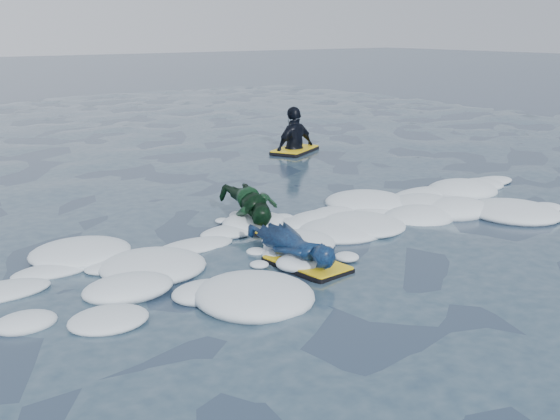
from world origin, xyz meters
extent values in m
plane|color=#1B2B41|center=(0.00, 0.00, 0.00)|extent=(120.00, 120.00, 0.00)
cube|color=black|center=(0.02, 0.09, 0.04)|extent=(0.64, 1.05, 0.05)
cube|color=yellow|center=(0.02, 0.09, 0.07)|extent=(0.62, 1.03, 0.02)
imported|color=navy|center=(0.02, 0.34, 0.22)|extent=(0.67, 1.55, 0.36)
cube|color=black|center=(0.50, 1.70, 0.03)|extent=(0.63, 0.98, 0.05)
cube|color=yellow|center=(0.50, 1.70, 0.06)|extent=(0.61, 0.95, 0.02)
cube|color=#1649A8|center=(0.50, 1.70, 0.07)|extent=(0.30, 0.88, 0.01)
imported|color=black|center=(0.50, 1.90, 0.29)|extent=(1.08, 1.51, 0.52)
cube|color=black|center=(4.47, 6.18, 0.04)|extent=(1.40, 1.18, 0.06)
cube|color=yellow|center=(4.47, 6.18, 0.08)|extent=(1.37, 1.14, 0.02)
imported|color=black|center=(4.47, 6.18, 0.07)|extent=(1.14, 0.63, 1.84)
camera|label=1|loc=(-4.66, -5.82, 2.67)|focal=45.00mm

